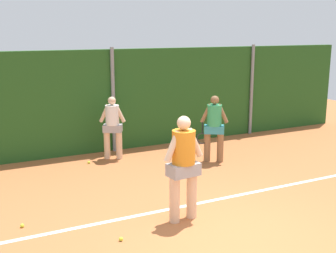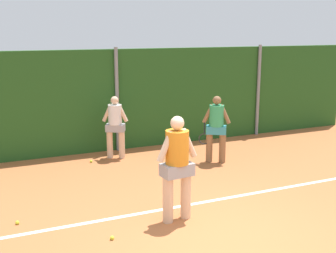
% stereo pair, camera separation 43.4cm
% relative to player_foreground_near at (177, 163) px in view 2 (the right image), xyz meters
% --- Properties ---
extents(ground_plane, '(24.32, 24.32, 0.00)m').
position_rel_player_foreground_near_xyz_m(ground_plane, '(0.39, 0.76, -1.04)').
color(ground_plane, '#B76638').
extents(hedge_fence_backdrop, '(15.81, 0.25, 2.74)m').
position_rel_player_foreground_near_xyz_m(hedge_fence_backdrop, '(0.39, 4.87, 0.33)').
color(hedge_fence_backdrop, '#23511E').
rests_on(hedge_fence_backdrop, ground_plane).
extents(fence_post_center, '(0.10, 0.10, 2.81)m').
position_rel_player_foreground_near_xyz_m(fence_post_center, '(0.39, 4.69, 0.36)').
color(fence_post_center, gray).
rests_on(fence_post_center, ground_plane).
extents(fence_post_right, '(0.10, 0.10, 2.81)m').
position_rel_player_foreground_near_xyz_m(fence_post_right, '(4.96, 4.69, 0.36)').
color(fence_post_right, gray).
rests_on(fence_post_right, ground_plane).
extents(court_baseline_paint, '(11.55, 0.10, 0.01)m').
position_rel_player_foreground_near_xyz_m(court_baseline_paint, '(0.39, 0.49, -1.04)').
color(court_baseline_paint, white).
rests_on(court_baseline_paint, ground_plane).
extents(player_foreground_near, '(0.77, 0.40, 1.85)m').
position_rel_player_foreground_near_xyz_m(player_foreground_near, '(0.00, 0.00, 0.00)').
color(player_foreground_near, beige).
rests_on(player_foreground_near, ground_plane).
extents(player_midcourt, '(0.71, 0.50, 1.67)m').
position_rel_player_foreground_near_xyz_m(player_midcourt, '(2.30, 2.66, -0.10)').
color(player_midcourt, '#8C603D').
rests_on(player_midcourt, ground_plane).
extents(player_backcourt_far, '(0.61, 0.47, 1.61)m').
position_rel_player_foreground_near_xyz_m(player_backcourt_far, '(0.12, 4.02, -0.13)').
color(player_backcourt_far, beige).
rests_on(player_backcourt_far, ground_plane).
extents(tennis_ball_1, '(0.07, 0.07, 0.07)m').
position_rel_player_foreground_near_xyz_m(tennis_ball_1, '(-1.25, -0.26, -1.01)').
color(tennis_ball_1, '#CCDB33').
rests_on(tennis_ball_1, ground_plane).
extents(tennis_ball_2, '(0.07, 0.07, 0.07)m').
position_rel_player_foreground_near_xyz_m(tennis_ball_2, '(-0.57, 3.87, -1.01)').
color(tennis_ball_2, '#CCDB33').
rests_on(tennis_ball_2, ground_plane).
extents(tennis_ball_3, '(0.07, 0.07, 0.07)m').
position_rel_player_foreground_near_xyz_m(tennis_ball_3, '(-2.58, 0.92, -1.01)').
color(tennis_ball_3, '#CCDB33').
rests_on(tennis_ball_3, ground_plane).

